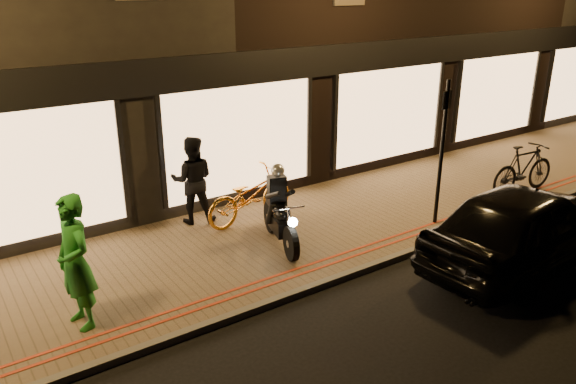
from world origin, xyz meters
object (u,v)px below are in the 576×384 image
object	(u,v)px
motorcycle	(280,214)
parked_car	(525,225)
sign_post	(442,145)
person_green	(75,263)
bicycle_gold	(250,196)

from	to	relation	value
motorcycle	parked_car	size ratio (longest dim) A/B	0.42
motorcycle	sign_post	world-z (taller)	sign_post
sign_post	person_green	bearing A→B (deg)	176.93
sign_post	person_green	size ratio (longest dim) A/B	1.48
bicycle_gold	person_green	world-z (taller)	person_green
sign_post	parked_car	distance (m)	2.24
bicycle_gold	parked_car	size ratio (longest dim) A/B	0.47
motorcycle	person_green	distance (m)	3.96
person_green	parked_car	size ratio (longest dim) A/B	0.45
bicycle_gold	parked_car	xyz separation A→B (m)	(3.20, -4.28, 0.09)
motorcycle	parked_car	distance (m)	4.46
motorcycle	parked_car	bearing A→B (deg)	-25.61
sign_post	bicycle_gold	world-z (taller)	sign_post
motorcycle	person_green	bearing A→B (deg)	-154.81
bicycle_gold	parked_car	distance (m)	5.34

